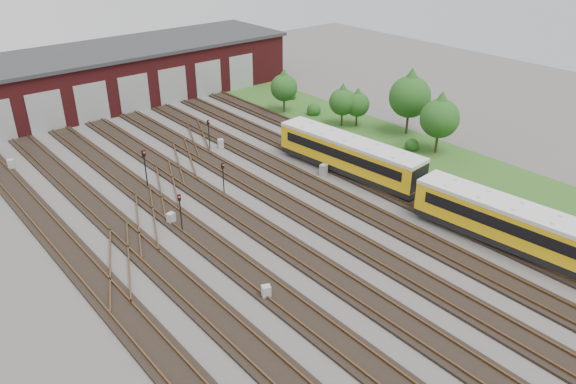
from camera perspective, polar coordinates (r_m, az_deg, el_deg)
ground at (r=40.41m, az=2.60°, el=-5.01°), size 120.00×120.00×0.00m
track_network at (r=40.63m, az=1.87°, el=-4.62°), size 30.40×70.00×0.33m
maintenance_shed at (r=71.50m, az=-19.76°, el=10.73°), size 51.00×12.50×6.35m
grass_verge at (r=58.99m, az=9.84°, el=5.38°), size 8.00×55.00×0.05m
metro_train at (r=41.63m, az=22.09°, el=-3.17°), size 3.95×46.70×3.00m
signal_mast_0 at (r=41.17m, az=-10.89°, el=-1.66°), size 0.27×0.27×3.12m
signal_mast_1 at (r=46.58m, az=-6.61°, el=1.85°), size 0.25×0.24×2.68m
signal_mast_2 at (r=48.13m, az=-14.32°, el=2.71°), size 0.29×0.27×3.56m
signal_mast_3 at (r=55.39m, az=-8.06°, el=6.19°), size 0.28×0.26×3.04m
relay_cabinet_0 at (r=43.14m, az=-11.79°, el=-2.66°), size 0.66×0.60×0.92m
relay_cabinet_1 at (r=56.80m, az=-26.29°, el=2.51°), size 0.72×0.66×1.00m
relay_cabinet_2 at (r=34.74m, az=-2.23°, el=-10.13°), size 0.67×0.62×0.90m
relay_cabinet_3 at (r=56.12m, az=-6.86°, el=4.91°), size 0.66×0.61×0.91m
relay_cabinet_4 at (r=49.96m, az=3.62°, el=2.25°), size 0.71×0.63×1.03m
tree_0 at (r=65.04m, az=-0.41°, el=10.87°), size 3.09×3.09×5.12m
tree_1 at (r=60.96m, az=5.57°, el=9.41°), size 2.89×2.89×4.79m
tree_2 at (r=59.27m, az=12.32°, el=9.90°), size 4.28×4.28×7.09m
tree_3 at (r=61.12m, az=7.07°, el=9.10°), size 2.62×2.62×4.35m
tree_4 at (r=55.20m, az=15.21°, el=7.67°), size 3.73×3.73×6.19m
bush_0 at (r=56.48m, az=12.49°, el=4.84°), size 1.36×1.36×1.36m
bush_1 at (r=64.95m, az=2.66°, el=8.52°), size 1.60×1.60×1.60m
bush_2 at (r=70.52m, az=0.34°, el=9.86°), size 1.15×1.15×1.15m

